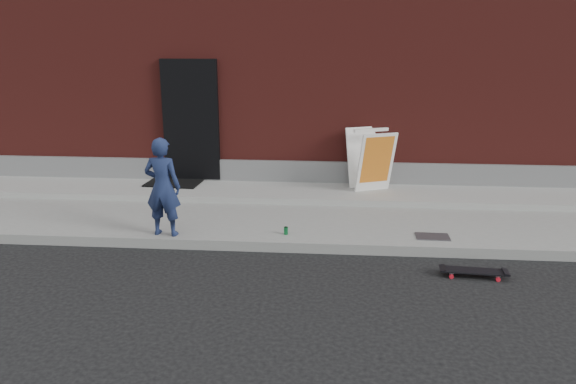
# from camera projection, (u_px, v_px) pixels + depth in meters

# --- Properties ---
(ground) EXTENTS (80.00, 80.00, 0.00)m
(ground) POSITION_uv_depth(u_px,v_px,m) (326.00, 254.00, 7.86)
(ground) COLOR black
(ground) RESTS_ON ground
(sidewalk) EXTENTS (20.00, 3.00, 0.15)m
(sidewalk) POSITION_uv_depth(u_px,v_px,m) (327.00, 215.00, 9.28)
(sidewalk) COLOR gray
(sidewalk) RESTS_ON ground
(apron) EXTENTS (20.00, 1.20, 0.10)m
(apron) POSITION_uv_depth(u_px,v_px,m) (328.00, 193.00, 10.11)
(apron) COLOR gray
(apron) RESTS_ON sidewalk
(building) EXTENTS (20.00, 8.10, 5.00)m
(building) POSITION_uv_depth(u_px,v_px,m) (332.00, 53.00, 13.87)
(building) COLOR maroon
(building) RESTS_ON ground
(child) EXTENTS (0.56, 0.39, 1.44)m
(child) POSITION_uv_depth(u_px,v_px,m) (163.00, 187.00, 8.00)
(child) COLOR #1C274E
(child) RESTS_ON sidewalk
(skateboard) EXTENTS (0.83, 0.27, 0.09)m
(skateboard) POSITION_uv_depth(u_px,v_px,m) (474.00, 271.00, 7.11)
(skateboard) COLOR red
(skateboard) RESTS_ON ground
(pizza_sign) EXTENTS (0.91, 0.97, 1.10)m
(pizza_sign) POSITION_uv_depth(u_px,v_px,m) (371.00, 159.00, 10.05)
(pizza_sign) COLOR white
(pizza_sign) RESTS_ON apron
(soda_can) EXTENTS (0.07, 0.07, 0.11)m
(soda_can) POSITION_uv_depth(u_px,v_px,m) (286.00, 231.00, 8.18)
(soda_can) COLOR #17773A
(soda_can) RESTS_ON sidewalk
(doormat) EXTENTS (1.05, 0.87, 0.03)m
(doormat) POSITION_uv_depth(u_px,v_px,m) (175.00, 182.00, 10.60)
(doormat) COLOR black
(doormat) RESTS_ON apron
(utility_plate) EXTENTS (0.48, 0.31, 0.01)m
(utility_plate) POSITION_uv_depth(u_px,v_px,m) (433.00, 237.00, 8.09)
(utility_plate) COLOR #535257
(utility_plate) RESTS_ON sidewalk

